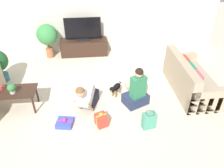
# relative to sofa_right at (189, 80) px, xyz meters

# --- Properties ---
(ground_plane) EXTENTS (16.00, 16.00, 0.00)m
(ground_plane) POSITION_rel_sofa_right_xyz_m (-2.44, -0.10, -0.31)
(ground_plane) COLOR beige
(wall_back) EXTENTS (8.40, 0.06, 2.60)m
(wall_back) POSITION_rel_sofa_right_xyz_m (-2.44, 2.53, 0.99)
(wall_back) COLOR beige
(wall_back) RESTS_ON ground_plane
(sofa_right) EXTENTS (0.82, 1.77, 0.84)m
(sofa_right) POSITION_rel_sofa_right_xyz_m (0.00, 0.00, 0.00)
(sofa_right) COLOR tan
(sofa_right) RESTS_ON ground_plane
(coffee_table) EXTENTS (1.08, 0.53, 0.48)m
(coffee_table) POSITION_rel_sofa_right_xyz_m (-4.11, -0.26, 0.12)
(coffee_table) COLOR #382319
(coffee_table) RESTS_ON ground_plane
(tv_console) EXTENTS (1.45, 0.46, 0.50)m
(tv_console) POSITION_rel_sofa_right_xyz_m (-2.55, 2.23, -0.06)
(tv_console) COLOR #382319
(tv_console) RESTS_ON ground_plane
(tv) EXTENTS (1.09, 0.20, 0.70)m
(tv) POSITION_rel_sofa_right_xyz_m (-2.55, 2.23, 0.51)
(tv) COLOR black
(tv) RESTS_ON tv_console
(potted_plant_back_left) EXTENTS (0.62, 0.62, 1.05)m
(potted_plant_back_left) POSITION_rel_sofa_right_xyz_m (-3.62, 2.18, 0.39)
(potted_plant_back_left) COLOR #A36042
(potted_plant_back_left) RESTS_ON ground_plane
(person_kneeling) EXTENTS (0.57, 0.82, 0.78)m
(person_kneeling) POSITION_rel_sofa_right_xyz_m (-2.49, -0.45, 0.04)
(person_kneeling) COLOR #23232D
(person_kneeling) RESTS_ON ground_plane
(person_sitting) EXTENTS (0.64, 0.60, 0.96)m
(person_sitting) POSITION_rel_sofa_right_xyz_m (-1.38, -0.38, 0.04)
(person_sitting) COLOR #283351
(person_sitting) RESTS_ON ground_plane
(dog) EXTENTS (0.33, 0.39, 0.33)m
(dog) POSITION_rel_sofa_right_xyz_m (-1.81, -0.03, -0.08)
(dog) COLOR black
(dog) RESTS_ON ground_plane
(gift_box_a) EXTENTS (0.29, 0.30, 0.31)m
(gift_box_a) POSITION_rel_sofa_right_xyz_m (-2.21, -0.97, -0.18)
(gift_box_a) COLOR red
(gift_box_a) RESTS_ON ground_plane
(gift_box_b) EXTENTS (0.37, 0.35, 0.18)m
(gift_box_b) POSITION_rel_sofa_right_xyz_m (-2.96, -0.90, -0.25)
(gift_box_b) COLOR #3D51BC
(gift_box_b) RESTS_ON ground_plane
(gift_bag_a) EXTENTS (0.29, 0.20, 0.39)m
(gift_bag_a) POSITION_rel_sofa_right_xyz_m (-1.27, -1.14, -0.12)
(gift_bag_a) COLOR #4CA384
(gift_bag_a) RESTS_ON ground_plane
(mug) EXTENTS (0.12, 0.08, 0.09)m
(mug) POSITION_rel_sofa_right_xyz_m (-4.29, -0.18, 0.22)
(mug) COLOR #B23D38
(mug) RESTS_ON coffee_table
(tabletop_plant) EXTENTS (0.17, 0.17, 0.22)m
(tabletop_plant) POSITION_rel_sofa_right_xyz_m (-4.02, -0.33, 0.29)
(tabletop_plant) COLOR beige
(tabletop_plant) RESTS_ON coffee_table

